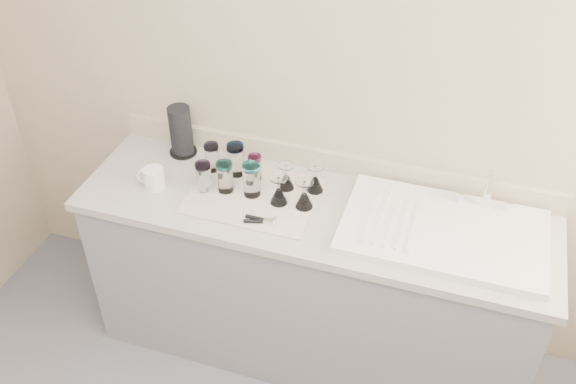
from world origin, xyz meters
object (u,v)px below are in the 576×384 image
(tumbler_cyan, at_px, (236,159))
(goblet_back_left, at_px, (286,180))
(sink_unit, at_px, (444,231))
(goblet_back_right, at_px, (315,182))
(tumbler_teal, at_px, (212,157))
(tumbler_magenta, at_px, (204,176))
(tumbler_lavender, at_px, (252,179))
(goblet_front_left, at_px, (279,194))
(goblet_front_right, at_px, (304,198))
(can_opener, at_px, (260,220))
(paper_towel_roll, at_px, (181,131))
(tumbler_blue, at_px, (225,177))
(white_mug, at_px, (153,178))
(tumbler_purple, at_px, (255,167))

(tumbler_cyan, relative_size, goblet_back_left, 1.24)
(sink_unit, bearing_deg, goblet_back_right, 169.49)
(tumbler_teal, relative_size, tumbler_magenta, 0.98)
(tumbler_lavender, bearing_deg, goblet_front_left, -7.83)
(goblet_front_right, xyz_separation_m, can_opener, (-0.14, -0.15, -0.04))
(paper_towel_roll, bearing_deg, can_opener, -34.88)
(tumbler_magenta, distance_m, goblet_back_right, 0.49)
(tumbler_blue, xyz_separation_m, paper_towel_roll, (-0.31, 0.21, 0.04))
(goblet_back_left, height_order, goblet_front_left, goblet_front_left)
(goblet_front_left, bearing_deg, white_mug, -173.96)
(sink_unit, xyz_separation_m, paper_towel_roll, (-1.26, 0.20, 0.10))
(tumbler_purple, height_order, white_mug, tumbler_purple)
(goblet_back_left, relative_size, paper_towel_roll, 0.51)
(goblet_back_right, bearing_deg, white_mug, -164.60)
(goblet_back_right, bearing_deg, goblet_front_right, -95.56)
(tumbler_magenta, distance_m, tumbler_blue, 0.09)
(goblet_back_left, bearing_deg, goblet_front_right, -41.45)
(white_mug, bearing_deg, tumbler_lavender, 10.10)
(tumbler_lavender, height_order, can_opener, tumbler_lavender)
(sink_unit, bearing_deg, goblet_front_right, -178.55)
(tumbler_blue, xyz_separation_m, goblet_front_right, (0.36, 0.00, -0.03))
(tumbler_cyan, distance_m, goblet_front_left, 0.29)
(goblet_front_left, height_order, paper_towel_roll, paper_towel_roll)
(tumbler_purple, distance_m, can_opener, 0.30)
(tumbler_teal, height_order, tumbler_lavender, tumbler_lavender)
(sink_unit, height_order, tumbler_teal, sink_unit)
(tumbler_purple, xyz_separation_m, goblet_front_right, (0.27, -0.12, -0.02))
(goblet_front_left, relative_size, paper_towel_roll, 0.56)
(tumbler_magenta, bearing_deg, tumbler_cyan, 59.14)
(goblet_back_left, height_order, goblet_front_right, goblet_front_right)
(tumbler_purple, height_order, can_opener, tumbler_purple)
(tumbler_teal, height_order, tumbler_cyan, tumbler_cyan)
(tumbler_lavender, xyz_separation_m, goblet_back_right, (0.25, 0.11, -0.03))
(goblet_front_left, bearing_deg, tumbler_cyan, 151.50)
(sink_unit, height_order, goblet_back_left, sink_unit)
(tumbler_blue, distance_m, tumbler_lavender, 0.12)
(goblet_back_right, relative_size, paper_towel_roll, 0.54)
(tumbler_purple, bearing_deg, sink_unit, -6.92)
(tumbler_lavender, bearing_deg, goblet_back_left, 34.77)
(tumbler_blue, distance_m, paper_towel_roll, 0.38)
(tumbler_purple, height_order, goblet_back_left, goblet_back_left)
(goblet_front_right, bearing_deg, tumbler_magenta, -177.16)
(tumbler_magenta, distance_m, goblet_back_left, 0.36)
(tumbler_magenta, bearing_deg, goblet_front_right, 2.84)
(white_mug, distance_m, paper_towel_roll, 0.29)
(goblet_front_left, bearing_deg, tumbler_blue, 178.29)
(goblet_back_right, relative_size, can_opener, 0.99)
(sink_unit, xyz_separation_m, white_mug, (-1.27, -0.08, 0.03))
(can_opener, bearing_deg, goblet_front_right, 46.83)
(tumbler_cyan, height_order, tumbler_magenta, tumbler_cyan)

